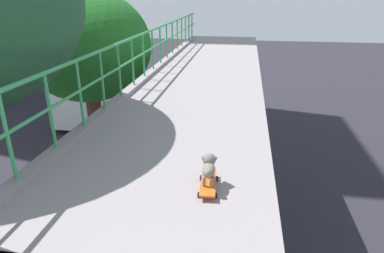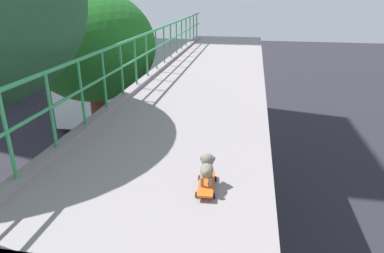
% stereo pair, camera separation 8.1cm
% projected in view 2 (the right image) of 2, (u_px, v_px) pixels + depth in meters
% --- Properties ---
extents(overpass_deck, '(2.90, 28.38, 0.47)m').
position_uv_depth(overpass_deck, '(125.00, 241.00, 3.31)').
color(overpass_deck, gray).
rests_on(overpass_deck, bridge_pier).
extents(car_yellow_cab_fifth, '(1.87, 4.13, 1.48)m').
position_uv_depth(car_yellow_cab_fifth, '(71.00, 194.00, 13.59)').
color(car_yellow_cab_fifth, yellow).
rests_on(car_yellow_cab_fifth, ground).
extents(city_bus, '(2.56, 10.40, 3.00)m').
position_uv_depth(city_bus, '(107.00, 85.00, 24.96)').
color(city_bus, white).
rests_on(city_bus, ground).
extents(roadside_tree_far, '(4.25, 4.25, 8.31)m').
position_uv_depth(roadside_tree_far, '(92.00, 48.00, 11.30)').
color(roadside_tree_far, brown).
rests_on(roadside_tree_far, ground).
extents(toy_skateboard, '(0.23, 0.55, 0.08)m').
position_uv_depth(toy_skateboard, '(206.00, 184.00, 3.72)').
color(toy_skateboard, '#F75D1A').
rests_on(toy_skateboard, overpass_deck).
extents(small_dog, '(0.17, 0.38, 0.29)m').
position_uv_depth(small_dog, '(207.00, 166.00, 3.70)').
color(small_dog, slate).
rests_on(small_dog, toy_skateboard).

